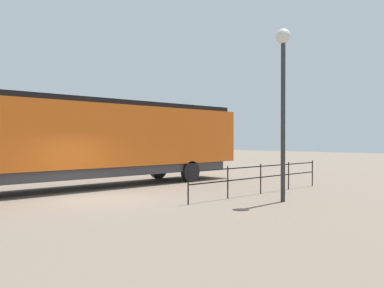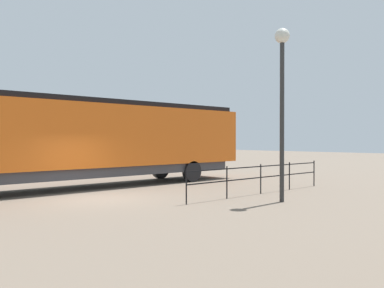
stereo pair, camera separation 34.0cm
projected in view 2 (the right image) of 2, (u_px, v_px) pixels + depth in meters
name	position (u px, v px, depth m)	size (l,w,h in m)	color
ground_plane	(99.00, 199.00, 15.47)	(120.00, 120.00, 0.00)	#756656
locomotive	(88.00, 138.00, 19.05)	(2.95, 18.53, 4.07)	orange
lamp_post	(282.00, 78.00, 14.71)	(0.53, 0.53, 6.19)	#2D2D2D
platform_fence	(261.00, 174.00, 16.97)	(0.05, 8.31, 1.22)	black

